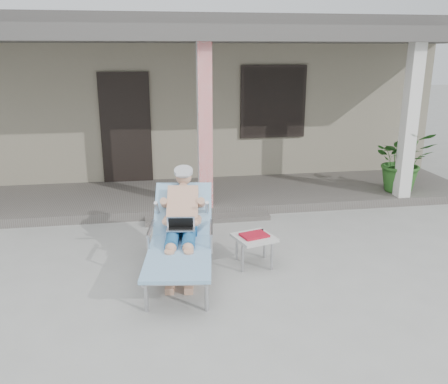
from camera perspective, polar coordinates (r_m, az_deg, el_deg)
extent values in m
plane|color=#9E9E99|center=(5.96, 0.43, -9.53)|extent=(60.00, 60.00, 0.00)
cube|color=gray|center=(11.86, -4.99, 11.14)|extent=(10.00, 5.00, 3.00)
cube|color=#474442|center=(11.82, -5.20, 19.13)|extent=(10.40, 5.40, 0.30)
cube|color=black|center=(9.36, -11.71, 7.53)|extent=(0.95, 0.06, 2.10)
cube|color=black|center=(9.63, 5.94, 10.74)|extent=(1.20, 0.06, 1.30)
cube|color=black|center=(9.62, 5.94, 10.73)|extent=(1.32, 0.05, 1.42)
cube|color=#605B56|center=(8.70, -2.92, -0.43)|extent=(10.00, 2.00, 0.15)
cube|color=red|center=(7.57, -2.33, 7.72)|extent=(0.22, 0.22, 2.61)
cube|color=silver|center=(8.71, 21.39, 7.78)|extent=(0.22, 0.22, 2.61)
cube|color=#474442|center=(8.32, -3.21, 18.36)|extent=(10.00, 2.30, 0.24)
cube|color=#605B56|center=(7.63, -1.93, -3.20)|extent=(2.00, 0.30, 0.07)
cylinder|color=#B7B7BC|center=(5.11, -9.36, -12.17)|extent=(0.04, 0.04, 0.37)
cylinder|color=#B7B7BC|center=(5.06, -2.11, -12.25)|extent=(0.04, 0.04, 0.37)
cylinder|color=#B7B7BC|center=(6.24, -7.80, -6.55)|extent=(0.04, 0.04, 0.37)
cylinder|color=#B7B7BC|center=(6.20, -1.97, -6.56)|extent=(0.04, 0.04, 0.37)
cube|color=#B7B7BC|center=(5.40, -5.45, -7.96)|extent=(0.80, 1.31, 0.03)
cube|color=#89BDD3|center=(5.39, -5.46, -7.73)|extent=(0.90, 1.36, 0.04)
cube|color=#B7B7BC|center=(6.14, -4.94, -2.45)|extent=(0.71, 0.67, 0.50)
cube|color=#89BDD3|center=(6.13, -4.95, -2.14)|extent=(0.81, 0.75, 0.56)
cylinder|color=#B1B1B4|center=(6.28, -4.89, 2.57)|extent=(0.28, 0.28, 0.13)
cube|color=silver|center=(5.72, -5.20, -4.34)|extent=(0.36, 0.28, 0.24)
cube|color=beige|center=(6.00, 3.65, -5.49)|extent=(0.58, 0.58, 0.04)
cylinder|color=#B7B7BC|center=(5.87, 2.24, -8.05)|extent=(0.03, 0.03, 0.35)
cylinder|color=#B7B7BC|center=(5.95, 5.78, -7.77)|extent=(0.03, 0.03, 0.35)
cylinder|color=#B7B7BC|center=(6.21, 1.55, -6.64)|extent=(0.03, 0.03, 0.35)
cylinder|color=#B7B7BC|center=(6.28, 4.90, -6.40)|extent=(0.03, 0.03, 0.35)
cube|color=#AC1225|center=(5.99, 3.66, -5.21)|extent=(0.38, 0.33, 0.03)
cube|color=black|center=(6.10, 3.40, -4.83)|extent=(0.32, 0.11, 0.03)
imported|color=#26591E|center=(9.17, 20.77, 3.54)|extent=(1.25, 1.16, 1.14)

